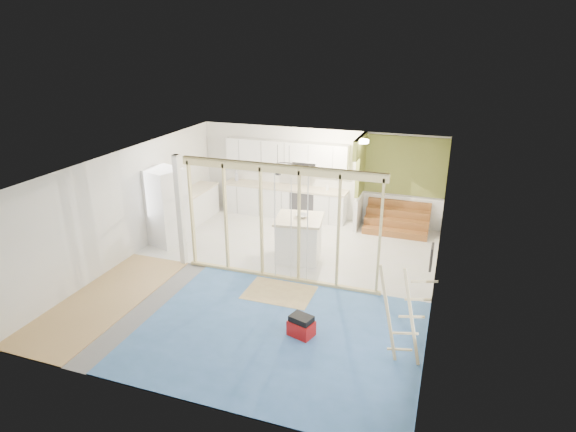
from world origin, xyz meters
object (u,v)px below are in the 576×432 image
(toolbox, at_px, (301,326))
(ladder, at_px, (403,316))
(island, at_px, (299,239))
(fridge, at_px, (166,207))

(toolbox, height_order, ladder, ladder)
(island, bearing_deg, fridge, 174.49)
(island, height_order, ladder, ladder)
(island, xyz_separation_m, toolbox, (1.01, -2.98, -0.33))
(fridge, bearing_deg, island, 20.70)
(fridge, distance_m, ladder, 6.85)
(island, height_order, toolbox, island)
(ladder, bearing_deg, island, 134.23)
(island, bearing_deg, ladder, -57.84)
(fridge, bearing_deg, ladder, -8.09)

